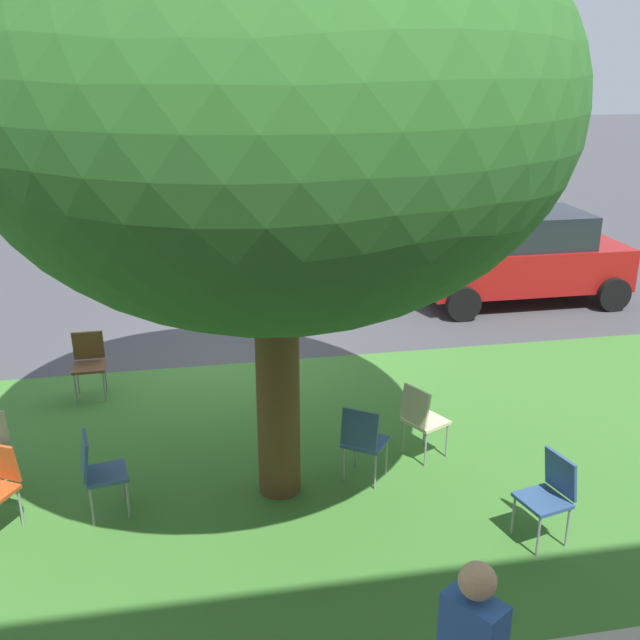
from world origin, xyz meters
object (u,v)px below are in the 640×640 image
Objects in this scene: chair_1 at (363,438)px; chair_2 at (550,491)px; street_tree at (272,104)px; chair_6 at (421,416)px; chair_0 at (89,359)px; parked_car at (523,256)px; chair_4 at (98,468)px.

chair_2 is at bearing 138.23° from chair_1.
street_tree is at bearing -29.27° from chair_2.
chair_2 and chair_6 have the same top height.
chair_0 is 1.00× the size of chair_2.
chair_1 is 0.24× the size of parked_car.
chair_2 is (-4.52, 4.06, 0.00)m from chair_0.
chair_1 is 1.00× the size of chair_4.
street_tree is at bearing 46.43° from parked_car.
chair_2 is 1.81m from chair_6.
parked_car is at bearing -124.81° from chair_6.
chair_0 is at bearing -82.93° from chair_4.
parked_car is at bearing -112.87° from chair_2.
chair_0 is at bearing -41.98° from chair_2.
chair_4 is at bearing 97.07° from chair_0.
chair_0 is at bearing -51.77° from street_tree.
chair_0 is 1.00× the size of chair_1.
chair_1 is at bearing -177.81° from chair_4.
street_tree reaches higher than chair_2.
chair_1 and chair_2 have the same top height.
chair_6 is (-0.76, -0.37, 0.00)m from chair_1.
chair_4 is (4.16, -1.20, 0.00)m from chair_2.
street_tree is 3.81m from chair_6.
chair_1 is at bearing 25.86° from chair_6.
chair_4 is 9.01m from parked_car.
chair_1 is at bearing 137.92° from chair_0.
chair_2 is (-2.35, 1.32, -3.41)m from street_tree.
chair_6 is at bearing -167.89° from street_tree.
chair_4 is 3.49m from chair_6.
chair_1 is at bearing -41.77° from chair_2.
chair_4 is (-0.36, 2.86, 0.00)m from chair_0.
chair_1 is 7.02m from parked_car.
chair_2 is (-1.46, 1.30, 0.00)m from chair_1.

